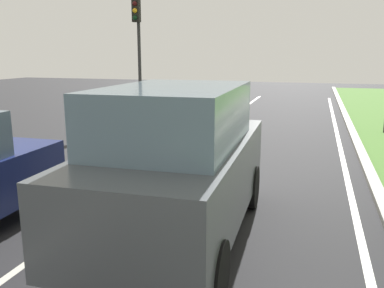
% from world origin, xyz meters
% --- Properties ---
extents(ground_plane, '(60.00, 60.00, 0.00)m').
position_xyz_m(ground_plane, '(0.00, 14.00, 0.00)').
color(ground_plane, '#262628').
extents(lane_line_center, '(0.12, 32.00, 0.01)m').
position_xyz_m(lane_line_center, '(-0.70, 14.00, 0.00)').
color(lane_line_center, silver).
rests_on(lane_line_center, ground).
extents(lane_line_right_edge, '(0.12, 32.00, 0.01)m').
position_xyz_m(lane_line_right_edge, '(3.60, 14.00, 0.00)').
color(lane_line_right_edge, silver).
rests_on(lane_line_right_edge, ground).
extents(curb_right, '(0.24, 48.00, 0.12)m').
position_xyz_m(curb_right, '(4.10, 14.00, 0.06)').
color(curb_right, '#9E9B93').
rests_on(curb_right, ground).
extents(car_suv_ahead, '(2.07, 4.55, 2.28)m').
position_xyz_m(car_suv_ahead, '(0.98, 8.51, 1.17)').
color(car_suv_ahead, '#474C51').
rests_on(car_suv_ahead, ground).
extents(traffic_light_overhead_left, '(0.32, 0.50, 5.05)m').
position_xyz_m(traffic_light_overhead_left, '(-4.62, 19.66, 3.47)').
color(traffic_light_overhead_left, '#2D2D2D').
rests_on(traffic_light_overhead_left, ground).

